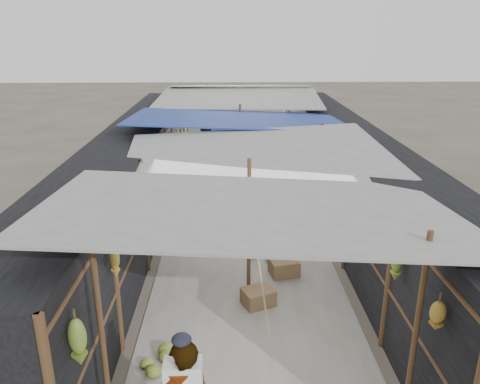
{
  "coord_description": "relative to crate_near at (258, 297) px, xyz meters",
  "views": [
    {
      "loc": [
        -0.34,
        -4.5,
        4.62
      ],
      "look_at": [
        -0.1,
        5.19,
        1.25
      ],
      "focal_mm": 35.0,
      "sensor_mm": 36.0,
      "label": 1
    }
  ],
  "objects": [
    {
      "name": "aisle_slab",
      "position": [
        -0.16,
        3.84,
        -0.15
      ],
      "size": [
        3.6,
        16.0,
        0.02
      ],
      "primitive_type": "cube",
      "color": "#9E998E",
      "rests_on": "ground"
    },
    {
      "name": "stall_left",
      "position": [
        -2.86,
        3.84,
        0.99
      ],
      "size": [
        1.4,
        15.0,
        2.3
      ],
      "primitive_type": "cube",
      "color": "black",
      "rests_on": "ground"
    },
    {
      "name": "stall_right",
      "position": [
        2.54,
        3.84,
        0.99
      ],
      "size": [
        1.4,
        15.0,
        2.3
      ],
      "primitive_type": "cube",
      "color": "black",
      "rests_on": "ground"
    },
    {
      "name": "crate_near",
      "position": [
        0.0,
        0.0,
        0.0
      ],
      "size": [
        0.65,
        0.6,
        0.32
      ],
      "primitive_type": "cube",
      "rotation": [
        0.0,
        0.0,
        0.41
      ],
      "color": "olive",
      "rests_on": "ground"
    },
    {
      "name": "crate_mid",
      "position": [
        0.58,
        1.07,
        0.01
      ],
      "size": [
        0.62,
        0.54,
        0.33
      ],
      "primitive_type": "cube",
      "rotation": [
        0.0,
        0.0,
        0.2
      ],
      "color": "olive",
      "rests_on": "ground"
    },
    {
      "name": "crate_back",
      "position": [
        -1.31,
        3.95,
        -0.03
      ],
      "size": [
        0.46,
        0.41,
        0.25
      ],
      "primitive_type": "cube",
      "rotation": [
        0.0,
        0.0,
        0.25
      ],
      "color": "olive",
      "rests_on": "ground"
    },
    {
      "name": "black_basin",
      "position": [
        1.32,
        4.17,
        -0.07
      ],
      "size": [
        0.61,
        0.61,
        0.18
      ],
      "primitive_type": "cylinder",
      "color": "black",
      "rests_on": "ground"
    },
    {
      "name": "shopper_blue",
      "position": [
        -1.17,
        7.34,
        0.75
      ],
      "size": [
        1.01,
        0.86,
        1.81
      ],
      "primitive_type": "imported",
      "rotation": [
        0.0,
        0.0,
        -0.22
      ],
      "color": "navy",
      "rests_on": "ground"
    },
    {
      "name": "vendor_seated",
      "position": [
        1.54,
        7.01,
        0.31
      ],
      "size": [
        0.38,
        0.62,
        0.93
      ],
      "primitive_type": "imported",
      "rotation": [
        0.0,
        0.0,
        -1.64
      ],
      "color": "#514B46",
      "rests_on": "ground"
    },
    {
      "name": "market_canopy",
      "position": [
        -0.13,
        4.18,
        2.25
      ],
      "size": [
        5.62,
        15.2,
        2.77
      ],
      "color": "brown",
      "rests_on": "ground"
    },
    {
      "name": "hanging_bananas",
      "position": [
        -0.26,
        3.79,
        1.49
      ],
      "size": [
        3.95,
        14.01,
        0.86
      ],
      "color": "olive",
      "rests_on": "ground"
    },
    {
      "name": "floor_bananas",
      "position": [
        -0.54,
        4.14,
        -0.0
      ],
      "size": [
        3.97,
        11.06,
        0.36
      ],
      "color": "#A9832B",
      "rests_on": "ground"
    }
  ]
}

